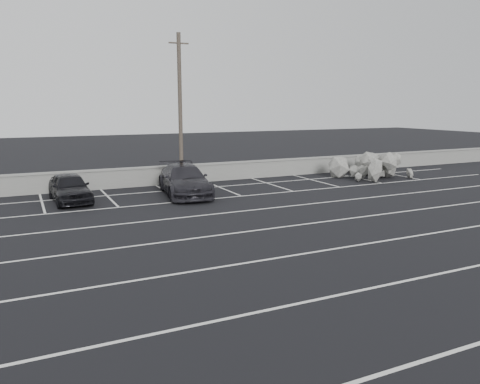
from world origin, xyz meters
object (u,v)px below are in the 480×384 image
utility_pole (180,110)px  riprap_pile (367,169)px  trash_bin (340,165)px  car_left (70,188)px  car_right (185,180)px

utility_pole → riprap_pile: (11.51, -1.89, -3.66)m
riprap_pile → trash_bin: bearing=98.2°
trash_bin → riprap_pile: size_ratio=0.17×
car_left → trash_bin: size_ratio=4.22×
car_right → riprap_pile: (12.24, 0.76, -0.26)m
car_right → trash_bin: (11.91, 3.05, -0.27)m
trash_bin → riprap_pile: (0.33, -2.29, 0.01)m
car_left → car_right: (5.36, -0.66, 0.07)m
utility_pole → car_left: bearing=-161.9°
car_right → utility_pole: size_ratio=0.63×
car_right → riprap_pile: size_ratio=0.95×
car_left → trash_bin: car_left is taller
car_left → car_right: size_ratio=0.77×
utility_pole → riprap_pile: utility_pole is taller
utility_pole → trash_bin: size_ratio=8.78×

